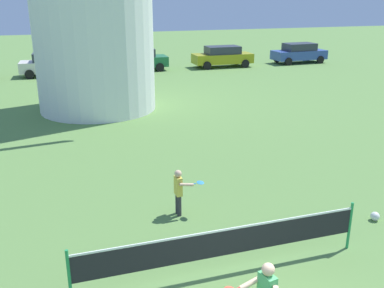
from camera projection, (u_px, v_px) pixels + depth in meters
The scene contains 7 objects.
tennis_net at pixel (224, 243), 8.53m from camera, with size 5.92×0.06×1.10m.
player_far at pixel (179, 190), 10.85m from camera, with size 0.72×0.47×1.21m.
stray_ball at pixel (375, 216), 10.74m from camera, with size 0.22×0.22×0.22m, color silver.
parked_car_cream at pixel (52, 64), 29.46m from camera, with size 4.19×2.09×1.56m.
parked_car_green at pixel (137, 59), 31.49m from camera, with size 4.29×1.95×1.56m.
parked_car_mustard at pixel (222, 56), 33.04m from camera, with size 4.50×1.92×1.56m.
parked_car_blue at pixel (299, 53), 34.99m from camera, with size 4.36×2.00×1.56m.
Camera 1 is at (-2.93, -4.84, 5.29)m, focal length 40.92 mm.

